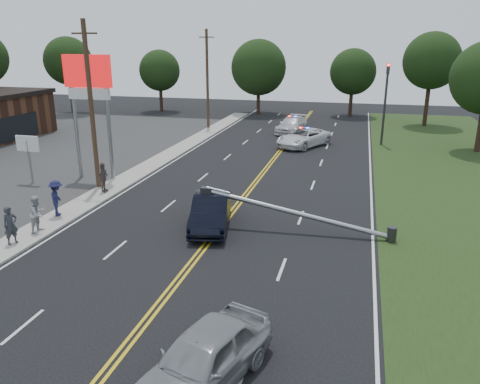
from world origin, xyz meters
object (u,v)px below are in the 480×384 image
(crashed_sedan, at_px, (211,211))
(emergency_a, at_px, (304,138))
(traffic_signal, at_px, (386,97))
(bystander_b, at_px, (38,214))
(bystander_d, at_px, (103,177))
(pylon_sign, at_px, (89,87))
(fallen_streetlight, at_px, (306,215))
(bystander_c, at_px, (57,198))
(utility_pole_mid, at_px, (91,107))
(emergency_b, at_px, (292,125))
(small_sign, at_px, (28,148))
(utility_pole_far, at_px, (207,79))
(waiting_sedan, at_px, (203,359))
(bystander_a, at_px, (11,225))

(crashed_sedan, bearing_deg, emergency_a, 72.08)
(traffic_signal, height_order, bystander_b, traffic_signal)
(traffic_signal, bearing_deg, bystander_d, -131.39)
(pylon_sign, relative_size, fallen_streetlight, 0.85)
(bystander_d, bearing_deg, bystander_c, 174.08)
(traffic_signal, relative_size, bystander_d, 3.92)
(utility_pole_mid, distance_m, bystander_d, 4.25)
(emergency_b, bearing_deg, emergency_a, -63.85)
(small_sign, xyz_separation_m, bystander_d, (5.67, -0.87, -1.31))
(utility_pole_far, relative_size, emergency_b, 1.83)
(waiting_sedan, distance_m, emergency_a, 30.66)
(emergency_a, bearing_deg, bystander_c, -88.57)
(traffic_signal, xyz_separation_m, bystander_a, (-16.65, -26.72, -3.22))
(fallen_streetlight, xyz_separation_m, bystander_b, (-12.30, -3.19, 0.09))
(pylon_sign, height_order, fallen_streetlight, pylon_sign)
(emergency_b, bearing_deg, traffic_signal, -15.05)
(small_sign, relative_size, emergency_b, 0.57)
(pylon_sign, height_order, bystander_b, pylon_sign)
(utility_pole_mid, distance_m, emergency_b, 23.96)
(utility_pole_mid, bearing_deg, utility_pole_far, 90.00)
(traffic_signal, height_order, fallen_streetlight, traffic_signal)
(emergency_a, bearing_deg, bystander_b, -85.59)
(utility_pole_far, xyz_separation_m, bystander_c, (0.68, -27.11, -4.02))
(pylon_sign, xyz_separation_m, utility_pole_far, (1.30, 20.00, -0.91))
(traffic_signal, relative_size, crashed_sedan, 1.44)
(bystander_d, bearing_deg, utility_pole_mid, 41.80)
(pylon_sign, distance_m, bystander_b, 10.72)
(emergency_b, distance_m, bystander_d, 24.07)
(traffic_signal, height_order, crashed_sedan, traffic_signal)
(bystander_b, xyz_separation_m, bystander_d, (-0.21, 6.31, 0.01))
(utility_pole_mid, distance_m, crashed_sedan, 10.66)
(fallen_streetlight, height_order, bystander_a, fallen_streetlight)
(bystander_c, bearing_deg, crashed_sedan, -112.42)
(pylon_sign, xyz_separation_m, small_sign, (-3.50, -2.00, -3.66))
(utility_pole_mid, distance_m, utility_pole_far, 22.00)
(emergency_a, xyz_separation_m, bystander_a, (-10.01, -24.29, 0.21))
(bystander_a, height_order, bystander_d, bystander_d)
(pylon_sign, distance_m, utility_pole_mid, 2.55)
(traffic_signal, bearing_deg, small_sign, -141.10)
(small_sign, relative_size, fallen_streetlight, 0.33)
(crashed_sedan, bearing_deg, bystander_b, -171.50)
(bystander_a, bearing_deg, emergency_a, 0.21)
(fallen_streetlight, relative_size, utility_pole_mid, 0.94)
(traffic_signal, height_order, utility_pole_mid, utility_pole_mid)
(crashed_sedan, xyz_separation_m, bystander_c, (-8.07, -0.76, 0.26))
(small_sign, height_order, bystander_c, small_sign)
(waiting_sedan, relative_size, bystander_d, 2.65)
(pylon_sign, distance_m, traffic_signal, 24.75)
(bystander_a, bearing_deg, emergency_b, 7.80)
(utility_pole_mid, bearing_deg, small_sign, 180.00)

